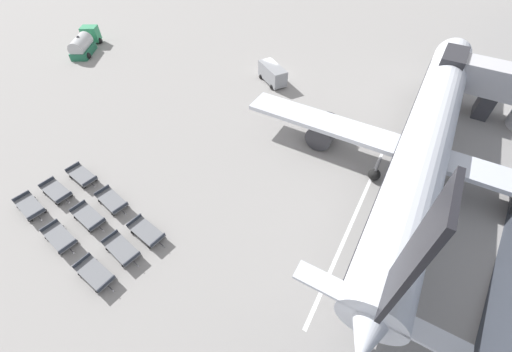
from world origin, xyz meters
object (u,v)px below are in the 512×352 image
(airplane, at_px, (425,141))
(baggage_dolly_row_near_col_c, at_px, (95,273))
(baggage_dolly_row_mid_b_col_a, at_px, (82,176))
(baggage_dolly_row_near_col_a, at_px, (30,207))
(baggage_dolly_row_mid_b_col_c, at_px, (146,232))
(baggage_dolly_row_mid_b_col_b, at_px, (112,201))
(baggage_dolly_row_near_col_b, at_px, (60,237))
(baggage_dolly_row_mid_a_col_b, at_px, (88,217))
(fuel_tanker_primary, at_px, (84,44))
(baggage_dolly_row_mid_a_col_a, at_px, (56,191))
(baggage_dolly_row_mid_a_col_c, at_px, (122,249))
(service_van, at_px, (273,74))

(airplane, distance_m, baggage_dolly_row_near_col_c, 29.58)
(airplane, height_order, baggage_dolly_row_mid_b_col_a, airplane)
(baggage_dolly_row_near_col_a, distance_m, baggage_dolly_row_near_col_c, 9.97)
(airplane, distance_m, baggage_dolly_row_mid_b_col_a, 32.10)
(baggage_dolly_row_mid_b_col_c, bearing_deg, baggage_dolly_row_mid_b_col_b, 176.80)
(baggage_dolly_row_near_col_b, relative_size, baggage_dolly_row_mid_a_col_b, 1.00)
(airplane, bearing_deg, fuel_tanker_primary, -174.84)
(baggage_dolly_row_near_col_b, relative_size, baggage_dolly_row_mid_b_col_b, 1.00)
(airplane, xyz_separation_m, baggage_dolly_row_mid_b_col_a, (-24.71, -20.25, -3.11))
(baggage_dolly_row_mid_b_col_a, bearing_deg, baggage_dolly_row_mid_a_col_a, -92.38)
(baggage_dolly_row_near_col_b, distance_m, baggage_dolly_row_mid_b_col_a, 6.87)
(baggage_dolly_row_mid_a_col_b, bearing_deg, baggage_dolly_row_mid_b_col_c, 21.06)
(baggage_dolly_row_mid_a_col_c, bearing_deg, baggage_dolly_row_mid_a_col_b, 177.20)
(service_van, distance_m, baggage_dolly_row_near_col_b, 30.65)
(baggage_dolly_row_mid_a_col_c, bearing_deg, baggage_dolly_row_near_col_b, -154.40)
(baggage_dolly_row_mid_a_col_b, bearing_deg, baggage_dolly_row_near_col_b, -90.34)
(airplane, height_order, baggage_dolly_row_mid_a_col_b, airplane)
(fuel_tanker_primary, distance_m, baggage_dolly_row_mid_b_col_b, 33.16)
(baggage_dolly_row_near_col_a, relative_size, baggage_dolly_row_mid_b_col_a, 1.01)
(baggage_dolly_row_mid_a_col_a, bearing_deg, baggage_dolly_row_near_col_a, -93.56)
(service_van, bearing_deg, baggage_dolly_row_mid_b_col_b, -88.37)
(fuel_tanker_primary, relative_size, baggage_dolly_row_mid_b_col_c, 1.90)
(baggage_dolly_row_near_col_c, bearing_deg, baggage_dolly_row_near_col_a, 178.66)
(fuel_tanker_primary, height_order, baggage_dolly_row_mid_a_col_a, fuel_tanker_primary)
(baggage_dolly_row_mid_b_col_a, bearing_deg, baggage_dolly_row_mid_b_col_c, -2.54)
(baggage_dolly_row_mid_b_col_a, height_order, baggage_dolly_row_mid_b_col_c, same)
(baggage_dolly_row_near_col_a, relative_size, baggage_dolly_row_mid_b_col_b, 1.00)
(baggage_dolly_row_mid_a_col_b, height_order, baggage_dolly_row_mid_b_col_c, same)
(baggage_dolly_row_mid_a_col_b, distance_m, baggage_dolly_row_mid_b_col_c, 5.48)
(baggage_dolly_row_near_col_a, height_order, baggage_dolly_row_mid_a_col_c, same)
(fuel_tanker_primary, distance_m, baggage_dolly_row_mid_b_col_a, 28.90)
(baggage_dolly_row_near_col_a, relative_size, baggage_dolly_row_near_col_b, 1.00)
(baggage_dolly_row_near_col_a, height_order, baggage_dolly_row_mid_a_col_a, same)
(service_van, relative_size, baggage_dolly_row_mid_b_col_c, 1.31)
(baggage_dolly_row_mid_a_col_c, height_order, baggage_dolly_row_mid_b_col_c, same)
(baggage_dolly_row_near_col_c, height_order, baggage_dolly_row_mid_a_col_b, same)
(service_van, bearing_deg, baggage_dolly_row_mid_b_col_c, -77.60)
(airplane, distance_m, fuel_tanker_primary, 49.14)
(baggage_dolly_row_near_col_c, distance_m, baggage_dolly_row_mid_b_col_a, 10.96)
(airplane, relative_size, fuel_tanker_primary, 5.77)
(baggage_dolly_row_mid_a_col_b, bearing_deg, baggage_dolly_row_mid_b_col_b, 87.31)
(baggage_dolly_row_mid_b_col_a, bearing_deg, baggage_dolly_row_mid_a_col_b, -26.80)
(baggage_dolly_row_mid_a_col_a, bearing_deg, baggage_dolly_row_near_col_c, -14.55)
(baggage_dolly_row_near_col_c, xyz_separation_m, baggage_dolly_row_mid_b_col_b, (-4.85, 4.91, 0.00))
(baggage_dolly_row_near_col_c, bearing_deg, baggage_dolly_row_mid_a_col_a, 165.45)
(airplane, xyz_separation_m, baggage_dolly_row_mid_b_col_c, (-14.84, -20.69, -3.11))
(airplane, height_order, baggage_dolly_row_mid_b_col_c, airplane)
(baggage_dolly_row_near_col_c, xyz_separation_m, baggage_dolly_row_mid_a_col_b, (-4.96, 2.66, 0.00))
(service_van, distance_m, baggage_dolly_row_mid_b_col_c, 26.74)
(baggage_dolly_row_near_col_a, xyz_separation_m, baggage_dolly_row_near_col_c, (9.97, -0.23, 0.00))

